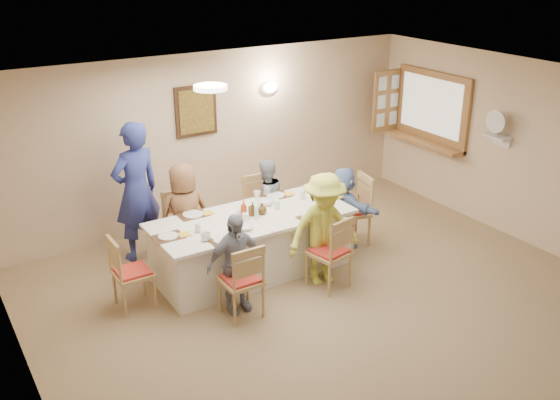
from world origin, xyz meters
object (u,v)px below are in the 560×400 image
desk_fan (497,126)px  chair_front_left (241,279)px  condiment_ketchup (244,209)px  serving_hatch (432,108)px  chair_front_right (329,251)px  diner_front_right (324,229)px  dining_table (252,244)px  diner_front_left (235,263)px  diner_back_left (185,214)px  diner_back_right (266,201)px  chair_left_end (133,271)px  chair_back_left (182,227)px  diner_right_end (343,207)px  caregiver (136,191)px  chair_right_end (351,210)px  chair_back_right (261,208)px

desk_fan → chair_front_left: (-4.11, -0.12, -1.10)m
desk_fan → condiment_ketchup: (-3.60, 0.70, -0.68)m
serving_hatch → chair_front_right: (-3.02, -1.47, -1.03)m
desk_fan → diner_front_right: desk_fan is taller
dining_table → diner_front_left: 0.93m
chair_front_left → diner_back_left: bearing=-89.9°
diner_back_right → diner_front_right: bearing=86.9°
dining_table → chair_left_end: bearing=180.0°
diner_front_right → dining_table: bearing=139.6°
chair_back_left → diner_right_end: bearing=-15.0°
diner_back_right → caregiver: bearing=-19.0°
serving_hatch → chair_left_end: bearing=-172.6°
diner_front_right → diner_right_end: bearing=47.9°
chair_back_left → chair_front_left: 1.60m
desk_fan → dining_table: 3.76m
chair_front_left → caregiver: (-0.45, 1.95, 0.47)m
chair_front_left → chair_front_right: chair_front_right is taller
serving_hatch → diner_back_right: 3.15m
dining_table → chair_front_left: (-0.60, -0.80, 0.07)m
serving_hatch → diner_front_right: bearing=-155.8°
dining_table → diner_front_left: diner_front_left is taller
chair_front_left → chair_front_right: (1.20, 0.00, 0.02)m
chair_right_end → diner_back_right: diner_back_right is taller
desk_fan → chair_right_end: size_ratio=0.30×
diner_front_left → chair_front_left: bearing=-90.4°
diner_front_right → condiment_ketchup: size_ratio=6.26×
chair_back_left → diner_back_left: bearing=-83.4°
serving_hatch → caregiver: (-4.67, 0.48, -0.57)m
chair_back_right → dining_table: bearing=-125.7°
chair_back_right → diner_back_right: diner_back_right is taller
caregiver → dining_table: bearing=118.8°
desk_fan → diner_front_right: (-2.91, -0.00, -0.84)m
diner_front_left → dining_table: bearing=48.2°
chair_right_end → condiment_ketchup: size_ratio=4.36×
diner_back_left → caregiver: size_ratio=0.73×
serving_hatch → chair_front_left: 4.59m
diner_front_left → condiment_ketchup: size_ratio=5.24×
chair_front_right → chair_back_left: bearing=-64.6°
chair_front_right → diner_front_left: bearing=-17.2°
chair_back_left → diner_front_left: (0.00, -1.48, 0.14)m
chair_front_right → chair_right_end: bearing=-151.3°
dining_table → chair_back_right: 1.00m
desk_fan → chair_back_right: bearing=153.1°
chair_back_right → chair_front_right: 1.60m
chair_front_right → diner_front_right: (-0.00, 0.12, 0.24)m
chair_left_end → caregiver: 1.34m
chair_back_right → chair_front_left: chair_front_left is taller
chair_left_end → diner_back_left: diner_back_left is taller
chair_back_left → condiment_ketchup: (0.50, -0.77, 0.42)m
chair_front_right → diner_back_right: (-0.00, 1.48, 0.13)m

